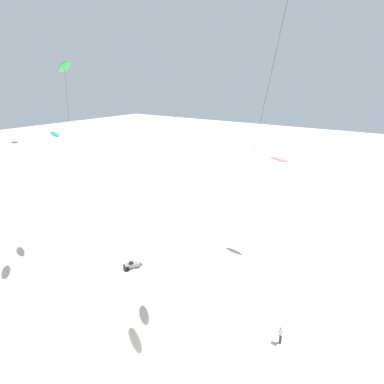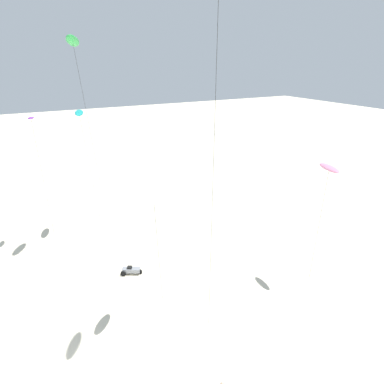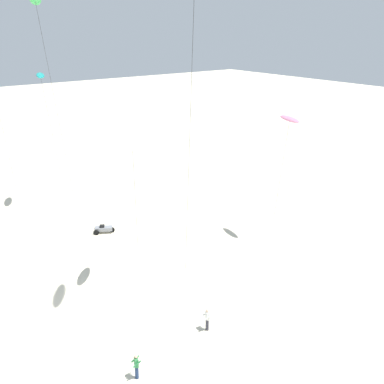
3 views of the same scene
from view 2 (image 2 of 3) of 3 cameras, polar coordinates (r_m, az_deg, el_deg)
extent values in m
plane|color=beige|center=(33.86, -12.63, -20.23)|extent=(260.00, 260.00, 0.00)
ellipsoid|color=green|center=(41.01, -15.57, 18.78)|extent=(3.45, 2.27, 1.43)
cylinder|color=#262626|center=(46.86, -12.90, 5.44)|extent=(8.51, 4.77, 21.41)
cylinder|color=#262626|center=(27.51, 2.79, 1.04)|extent=(5.49, 3.08, 25.40)
ellipsoid|color=purple|center=(45.34, -20.61, 9.17)|extent=(1.91, 1.03, 0.44)
cylinder|color=#262626|center=(48.33, -19.02, 0.97)|extent=(2.75, 1.55, 14.40)
ellipsoid|color=white|center=(29.29, -5.15, -0.42)|extent=(2.66, 2.48, 0.88)
cylinder|color=#262626|center=(34.04, -4.47, -8.19)|extent=(4.77, 2.68, 11.36)
ellipsoid|color=pink|center=(36.83, 17.76, 3.05)|extent=(2.62, 1.21, 0.59)
cylinder|color=#262626|center=(39.85, 16.41, -4.65)|extent=(2.23, 1.26, 11.55)
ellipsoid|color=teal|center=(46.94, -14.76, 10.14)|extent=(3.04, 1.87, 0.69)
cylinder|color=#262626|center=(51.30, -13.28, 2.52)|extent=(5.30, 2.98, 14.45)
sphere|color=beige|center=(28.71, 4.01, -23.99)|extent=(0.20, 0.20, 0.20)
cube|color=gray|center=(42.91, -8.07, -10.22)|extent=(1.47, 1.82, 0.36)
cube|color=black|center=(42.80, -8.29, -9.88)|extent=(0.60, 0.60, 0.20)
cylinder|color=black|center=(42.87, -6.98, -10.47)|extent=(0.37, 0.51, 0.52)
cylinder|color=black|center=(43.51, -8.91, -10.10)|extent=(0.37, 0.51, 0.52)
cylinder|color=black|center=(42.73, -9.13, -10.68)|extent=(0.37, 0.51, 0.52)
camera|label=1|loc=(14.82, -69.68, 4.95)|focal=30.43mm
camera|label=3|loc=(4.21, -135.04, -34.39)|focal=41.00mm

